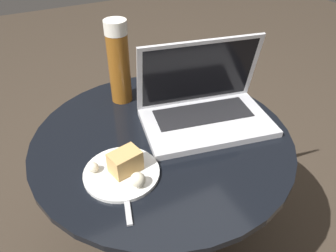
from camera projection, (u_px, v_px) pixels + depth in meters
name	position (u px, v px, depth m)	size (l,w,h in m)	color
ground_plane	(164.00, 244.00, 1.19)	(6.00, 6.00, 0.00)	#382D23
table	(163.00, 169.00, 0.97)	(0.71, 0.71, 0.50)	#9E9EA3
laptop	(204.00, 106.00, 0.93)	(0.39, 0.28, 0.23)	silver
beer_glass	(119.00, 62.00, 0.97)	(0.07, 0.07, 0.25)	brown
snack_plate	(123.00, 169.00, 0.76)	(0.18, 0.18, 0.06)	white
fork	(125.00, 184.00, 0.75)	(0.07, 0.19, 0.00)	#B2B2B7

